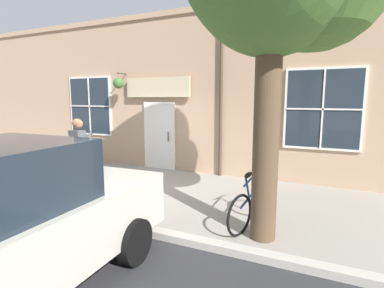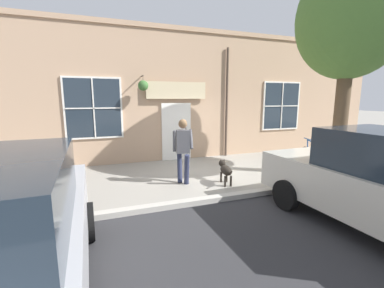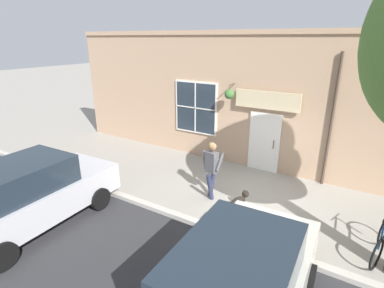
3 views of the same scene
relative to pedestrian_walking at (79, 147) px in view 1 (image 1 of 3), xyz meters
The scene contains 5 objects.
ground_plane 1.54m from the pedestrian_walking, 120.09° to the left, with size 90.00×90.00×0.00m, color gray.
storefront_facade 3.35m from the pedestrian_walking, 161.26° to the left, with size 0.95×18.00×4.77m.
pedestrian_walking is the anchor object (origin of this frame).
dog_on_leash 1.32m from the pedestrian_walking, 69.20° to the left, with size 1.03×0.37×0.60m.
leaning_bicycle 4.38m from the pedestrian_walking, 86.32° to the left, with size 1.72×0.36×1.00m.
Camera 1 is at (5.87, 4.54, 2.20)m, focal length 28.00 mm.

